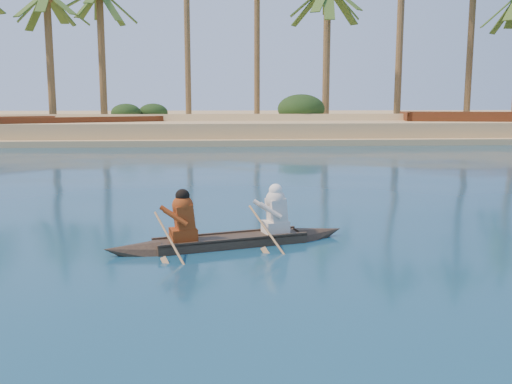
{
  "coord_description": "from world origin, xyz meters",
  "views": [
    {
      "loc": [
        0.59,
        -11.35,
        2.64
      ],
      "look_at": [
        1.52,
        1.03,
        0.65
      ],
      "focal_mm": 40.0,
      "sensor_mm": 36.0,
      "label": 1
    }
  ],
  "objects": [
    {
      "name": "ground",
      "position": [
        0.0,
        0.0,
        0.0
      ],
      "size": [
        160.0,
        160.0,
        0.0
      ],
      "primitive_type": "plane",
      "color": "#0B2646",
      "rests_on": "ground"
    },
    {
      "name": "barge_right",
      "position": [
        20.56,
        27.0,
        0.78
      ],
      "size": [
        13.98,
        7.07,
        2.22
      ],
      "rotation": [
        0.0,
        0.0,
        -0.2
      ],
      "color": "#5D2514",
      "rests_on": "ground"
    },
    {
      "name": "sandy_embankment",
      "position": [
        0.0,
        46.89,
        0.53
      ],
      "size": [
        150.0,
        51.0,
        1.5
      ],
      "color": "tan",
      "rests_on": "ground"
    },
    {
      "name": "canoe",
      "position": [
        0.89,
        -1.11,
        0.24
      ],
      "size": [
        4.59,
        1.89,
        1.27
      ],
      "rotation": [
        0.0,
        0.0,
        0.29
      ],
      "color": "#3E3122",
      "rests_on": "ground"
    },
    {
      "name": "palm_grove",
      "position": [
        0.0,
        35.0,
        8.0
      ],
      "size": [
        110.0,
        14.0,
        16.0
      ],
      "primitive_type": null,
      "color": "#3F5C20",
      "rests_on": "ground"
    },
    {
      "name": "shrub_cluster",
      "position": [
        0.0,
        31.5,
        1.2
      ],
      "size": [
        100.0,
        6.0,
        2.4
      ],
      "primitive_type": null,
      "color": "#1C3111",
      "rests_on": "ground"
    },
    {
      "name": "barge_mid",
      "position": [
        -8.87,
        27.0,
        0.68
      ],
      "size": [
        12.25,
        8.42,
        1.95
      ],
      "rotation": [
        0.0,
        0.0,
        0.43
      ],
      "color": "#5D2514",
      "rests_on": "ground"
    }
  ]
}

